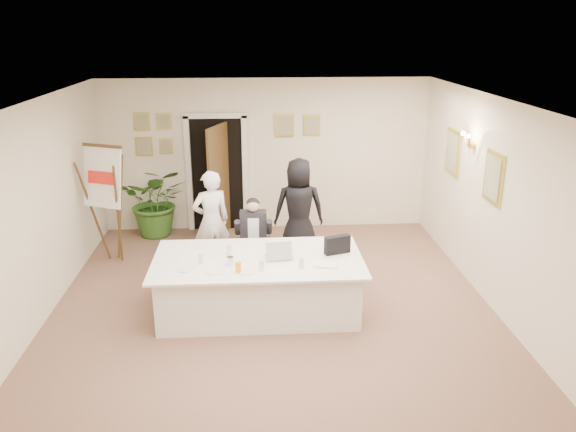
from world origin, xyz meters
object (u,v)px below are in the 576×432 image
Objects in this scene: potted_palm at (157,201)px; seated_man at (254,238)px; steel_jug at (230,261)px; conference_table at (258,284)px; laptop at (279,247)px; standing_woman at (299,209)px; paper_stack at (326,265)px; flip_chart at (110,210)px; laptop_bag at (337,245)px; standing_man at (211,221)px; oj_glass at (238,267)px.

seated_man is at bearing -48.11° from potted_palm.
seated_man is at bearing 76.97° from steel_jug.
laptop is (0.27, 0.01, 0.52)m from conference_table.
steel_jug is at bearing 63.43° from standing_woman.
potted_palm is 4.35× the size of paper_stack.
flip_chart is at bearing 134.05° from steel_jug.
conference_table is 0.59m from laptop.
paper_stack is (-0.20, -0.40, -0.11)m from laptop_bag.
steel_jug is at bearing 172.00° from laptop_bag.
standing_man is 4.45× the size of laptop.
standing_woman is at bearing 67.58° from oj_glass.
standing_woman is 2.78m from potted_palm.
standing_woman is 15.24× the size of steel_jug.
seated_man is 1.08m from standing_woman.
standing_man is 1.23× the size of potted_palm.
oj_glass reaches higher than steel_jug.
laptop reaches higher than laptop_bag.
potted_palm is (-2.50, 1.20, -0.19)m from standing_woman.
conference_table is 1.72× the size of standing_man.
laptop_bag is (2.87, -2.96, 0.25)m from potted_palm.
paper_stack is at bearing -33.88° from flip_chart.
steel_jug is at bearing -65.95° from potted_palm.
seated_man is at bearing 123.29° from paper_stack.
laptop is (0.98, -1.44, 0.11)m from standing_man.
flip_chart is 5.39× the size of laptop_bag.
oj_glass is (-0.25, -0.43, 0.45)m from conference_table.
conference_table is at bearing -59.40° from potted_palm.
flip_chart reaches higher than seated_man.
standing_woman is (3.03, 0.00, -0.05)m from flip_chart.
oj_glass is at bearing -173.32° from paper_stack.
laptop is at bearing 18.42° from steel_jug.
laptop is at bearing 77.65° from standing_woman.
flip_chart is 3.09m from oj_glass.
standing_woman is 2.16m from paper_stack.
steel_jug is at bearing -97.50° from seated_man.
laptop is 3.27× the size of steel_jug.
laptop is at bearing 104.36° from standing_man.
seated_man is 2.62m from potted_palm.
potted_palm is 4.29m from paper_stack.
paper_stack is (0.92, -1.40, 0.15)m from seated_man.
oj_glass is (-1.31, -0.53, -0.06)m from laptop_bag.
steel_jug is at bearing -45.95° from flip_chart.
flip_chart reaches higher than laptop.
conference_table is 25.05× the size of steel_jug.
flip_chart reaches higher than steel_jug.
paper_stack is at bearing -51.18° from seated_man.
standing_woman is 1.80m from laptop_bag.
steel_jug is (-0.63, -0.21, -0.08)m from laptop.
conference_table is at bearing 176.68° from laptop.
standing_man is 2.23m from laptop_bag.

